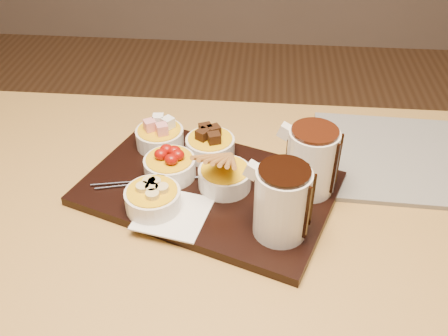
# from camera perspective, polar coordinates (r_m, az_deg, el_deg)

# --- Properties ---
(dining_table) EXTENTS (1.20, 0.80, 0.75)m
(dining_table) POSITION_cam_1_polar(r_m,az_deg,el_deg) (0.99, -0.85, -8.99)
(dining_table) COLOR #B08741
(dining_table) RESTS_ON ground
(serving_board) EXTENTS (0.53, 0.44, 0.02)m
(serving_board) POSITION_cam_1_polar(r_m,az_deg,el_deg) (0.96, -1.79, -2.33)
(serving_board) COLOR black
(serving_board) RESTS_ON dining_table
(napkin) EXTENTS (0.14, 0.14, 0.00)m
(napkin) POSITION_cam_1_polar(r_m,az_deg,el_deg) (0.89, -5.83, -5.18)
(napkin) COLOR white
(napkin) RESTS_ON serving_board
(bowl_marshmallows) EXTENTS (0.10, 0.10, 0.04)m
(bowl_marshmallows) POSITION_cam_1_polar(r_m,az_deg,el_deg) (1.05, -7.33, 3.44)
(bowl_marshmallows) COLOR silver
(bowl_marshmallows) RESTS_ON serving_board
(bowl_cake) EXTENTS (0.10, 0.10, 0.04)m
(bowl_cake) POSITION_cam_1_polar(r_m,az_deg,el_deg) (1.02, -1.59, 2.44)
(bowl_cake) COLOR silver
(bowl_cake) RESTS_ON serving_board
(bowl_strawberries) EXTENTS (0.10, 0.10, 0.04)m
(bowl_strawberries) POSITION_cam_1_polar(r_m,az_deg,el_deg) (0.97, -6.20, 0.07)
(bowl_strawberries) COLOR silver
(bowl_strawberries) RESTS_ON serving_board
(bowl_biscotti) EXTENTS (0.10, 0.10, 0.04)m
(bowl_biscotti) POSITION_cam_1_polar(r_m,az_deg,el_deg) (0.94, 0.09, -1.15)
(bowl_biscotti) COLOR silver
(bowl_biscotti) RESTS_ON serving_board
(bowl_bananas) EXTENTS (0.10, 0.10, 0.04)m
(bowl_bananas) POSITION_cam_1_polar(r_m,az_deg,el_deg) (0.90, -8.12, -3.60)
(bowl_bananas) COLOR silver
(bowl_bananas) RESTS_ON serving_board
(pitcher_dark_chocolate) EXTENTS (0.12, 0.12, 0.13)m
(pitcher_dark_chocolate) POSITION_cam_1_polar(r_m,az_deg,el_deg) (0.82, 6.62, -4.01)
(pitcher_dark_chocolate) COLOR silver
(pitcher_dark_chocolate) RESTS_ON serving_board
(pitcher_milk_chocolate) EXTENTS (0.12, 0.12, 0.13)m
(pitcher_milk_chocolate) POSITION_cam_1_polar(r_m,az_deg,el_deg) (0.92, 9.94, 0.73)
(pitcher_milk_chocolate) COLOR silver
(pitcher_milk_chocolate) RESTS_ON serving_board
(fondue_skewers) EXTENTS (0.08, 0.26, 0.01)m
(fondue_skewers) POSITION_cam_1_polar(r_m,az_deg,el_deg) (0.96, -7.40, -1.32)
(fondue_skewers) COLOR silver
(fondue_skewers) RESTS_ON serving_board
(newspaper) EXTENTS (0.39, 0.32, 0.01)m
(newspaper) POSITION_cam_1_polar(r_m,az_deg,el_deg) (1.11, 20.37, 1.08)
(newspaper) COLOR beige
(newspaper) RESTS_ON dining_table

